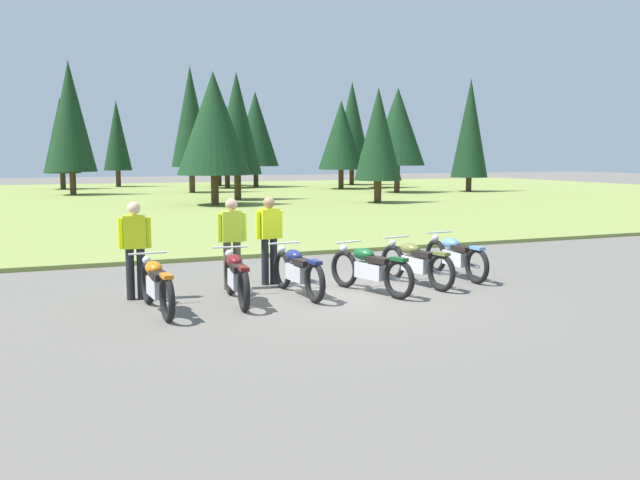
% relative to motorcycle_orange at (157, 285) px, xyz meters
% --- Properties ---
extents(ground_plane, '(140.00, 140.00, 0.00)m').
position_rel_motorcycle_orange_xyz_m(ground_plane, '(3.11, 0.25, -0.44)').
color(ground_plane, '#605B54').
extents(grass_moorland, '(80.00, 44.00, 0.10)m').
position_rel_motorcycle_orange_xyz_m(grass_moorland, '(3.11, 26.90, -0.39)').
color(grass_moorland, olive).
rests_on(grass_moorland, ground).
extents(forest_treeline, '(35.85, 27.50, 8.14)m').
position_rel_motorcycle_orange_xyz_m(forest_treeline, '(11.78, 33.55, 3.69)').
color(forest_treeline, '#47331E').
rests_on(forest_treeline, ground).
extents(motorcycle_orange, '(0.62, 2.10, 0.88)m').
position_rel_motorcycle_orange_xyz_m(motorcycle_orange, '(0.00, 0.00, 0.00)').
color(motorcycle_orange, black).
rests_on(motorcycle_orange, ground).
extents(motorcycle_maroon, '(0.62, 2.10, 0.88)m').
position_rel_motorcycle_orange_xyz_m(motorcycle_maroon, '(1.35, 0.23, 0.00)').
color(motorcycle_maroon, black).
rests_on(motorcycle_maroon, ground).
extents(motorcycle_navy, '(0.62, 2.10, 0.88)m').
position_rel_motorcycle_orange_xyz_m(motorcycle_navy, '(2.50, 0.41, 0.00)').
color(motorcycle_navy, black).
rests_on(motorcycle_navy, ground).
extents(motorcycle_british_green, '(0.83, 2.04, 0.88)m').
position_rel_motorcycle_orange_xyz_m(motorcycle_british_green, '(3.77, 0.11, 0.00)').
color(motorcycle_british_green, black).
rests_on(motorcycle_british_green, ground).
extents(motorcycle_olive, '(0.68, 2.09, 0.88)m').
position_rel_motorcycle_orange_xyz_m(motorcycle_olive, '(4.89, 0.44, 0.00)').
color(motorcycle_olive, black).
rests_on(motorcycle_olive, ground).
extents(motorcycle_sky_blue, '(0.62, 2.10, 0.88)m').
position_rel_motorcycle_orange_xyz_m(motorcycle_sky_blue, '(6.03, 0.84, 0.00)').
color(motorcycle_sky_blue, black).
rests_on(motorcycle_sky_blue, ground).
extents(rider_checking_bike, '(0.55, 0.26, 1.67)m').
position_rel_motorcycle_orange_xyz_m(rider_checking_bike, '(2.38, 1.60, 0.51)').
color(rider_checking_bike, black).
rests_on(rider_checking_bike, ground).
extents(rider_in_hivis_vest, '(0.55, 0.25, 1.67)m').
position_rel_motorcycle_orange_xyz_m(rider_in_hivis_vest, '(1.60, 1.40, 0.51)').
color(rider_in_hivis_vest, '#4C4233').
rests_on(rider_in_hivis_vest, ground).
extents(rider_near_row_end, '(0.54, 0.28, 1.67)m').
position_rel_motorcycle_orange_xyz_m(rider_near_row_end, '(-0.16, 1.13, 0.51)').
color(rider_near_row_end, black).
rests_on(rider_near_row_end, ground).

